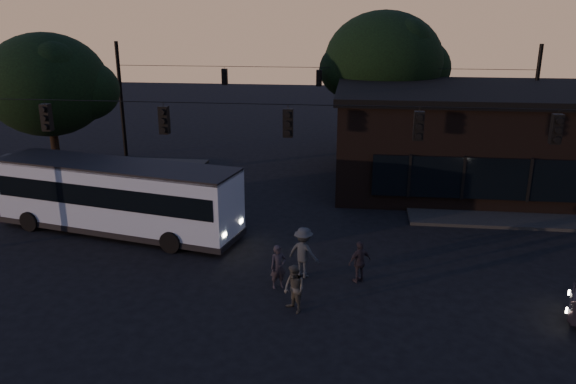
# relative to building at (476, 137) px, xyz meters

# --- Properties ---
(ground) EXTENTS (120.00, 120.00, 0.00)m
(ground) POSITION_rel_building_xyz_m (-9.00, -15.97, -2.71)
(ground) COLOR black
(ground) RESTS_ON ground
(sidewalk_far_right) EXTENTS (14.00, 10.00, 0.15)m
(sidewalk_far_right) POSITION_rel_building_xyz_m (3.00, -1.97, -2.63)
(sidewalk_far_right) COLOR black
(sidewalk_far_right) RESTS_ON ground
(sidewalk_far_left) EXTENTS (14.00, 10.00, 0.15)m
(sidewalk_far_left) POSITION_rel_building_xyz_m (-23.00, -1.97, -2.63)
(sidewalk_far_left) COLOR black
(sidewalk_far_left) RESTS_ON ground
(building) EXTENTS (15.40, 10.41, 5.40)m
(building) POSITION_rel_building_xyz_m (0.00, 0.00, 0.00)
(building) COLOR black
(building) RESTS_ON ground
(tree_behind) EXTENTS (7.60, 7.60, 9.43)m
(tree_behind) POSITION_rel_building_xyz_m (-5.00, 6.03, 3.48)
(tree_behind) COLOR black
(tree_behind) RESTS_ON ground
(tree_left) EXTENTS (6.40, 6.40, 8.30)m
(tree_left) POSITION_rel_building_xyz_m (-23.00, -2.97, 2.86)
(tree_left) COLOR black
(tree_left) RESTS_ON ground
(signal_rig_near) EXTENTS (26.24, 0.30, 7.50)m
(signal_rig_near) POSITION_rel_building_xyz_m (-9.00, -11.97, 1.74)
(signal_rig_near) COLOR black
(signal_rig_near) RESTS_ON ground
(signal_rig_far) EXTENTS (26.24, 0.30, 7.50)m
(signal_rig_far) POSITION_rel_building_xyz_m (-9.00, 4.03, 1.50)
(signal_rig_far) COLOR black
(signal_rig_far) RESTS_ON ground
(bus) EXTENTS (11.33, 4.87, 3.11)m
(bus) POSITION_rel_building_xyz_m (-16.79, -9.29, -0.96)
(bus) COLOR #8594A9
(bus) RESTS_ON ground
(pedestrian_a) EXTENTS (0.69, 0.60, 1.58)m
(pedestrian_a) POSITION_rel_building_xyz_m (-9.14, -13.67, -1.92)
(pedestrian_a) COLOR black
(pedestrian_a) RESTS_ON ground
(pedestrian_b) EXTENTS (0.97, 0.98, 1.60)m
(pedestrian_b) POSITION_rel_building_xyz_m (-8.40, -15.25, -1.91)
(pedestrian_b) COLOR #31312C
(pedestrian_b) RESTS_ON ground
(pedestrian_c) EXTENTS (0.97, 0.83, 1.56)m
(pedestrian_c) POSITION_rel_building_xyz_m (-6.31, -12.89, -1.93)
(pedestrian_c) COLOR black
(pedestrian_c) RESTS_ON ground
(pedestrian_d) EXTENTS (1.41, 1.17, 1.90)m
(pedestrian_d) POSITION_rel_building_xyz_m (-8.34, -12.69, -1.76)
(pedestrian_d) COLOR #21262A
(pedestrian_d) RESTS_ON ground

